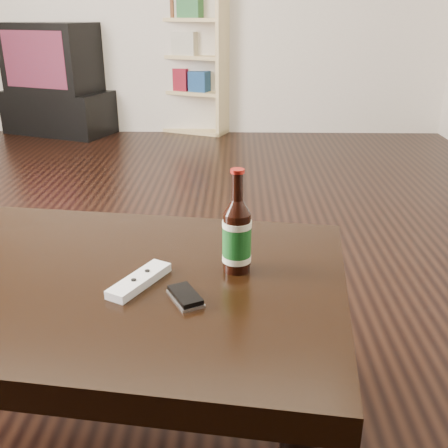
{
  "coord_description": "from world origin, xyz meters",
  "views": [
    {
      "loc": [
        0.63,
        -1.87,
        1.08
      ],
      "look_at": [
        0.61,
        -0.75,
        0.62
      ],
      "focal_mm": 42.0,
      "sensor_mm": 36.0,
      "label": 1
    }
  ],
  "objects_px": {
    "beer_bottle": "(237,236)",
    "phone": "(185,296)",
    "tv": "(53,57)",
    "coffee_table": "(66,296)",
    "tv_stand": "(59,112)",
    "bookshelf": "(190,53)",
    "remote": "(139,280)"
  },
  "relations": [
    {
      "from": "tv_stand",
      "to": "tv",
      "type": "relative_size",
      "value": 1.06
    },
    {
      "from": "bookshelf",
      "to": "phone",
      "type": "xyz_separation_m",
      "value": [
        0.33,
        -3.99,
        -0.19
      ]
    },
    {
      "from": "tv_stand",
      "to": "coffee_table",
      "type": "relative_size",
      "value": 0.67
    },
    {
      "from": "beer_bottle",
      "to": "remote",
      "type": "distance_m",
      "value": 0.25
    },
    {
      "from": "tv_stand",
      "to": "bookshelf",
      "type": "bearing_deg",
      "value": 28.46
    },
    {
      "from": "bookshelf",
      "to": "coffee_table",
      "type": "relative_size",
      "value": 0.95
    },
    {
      "from": "tv",
      "to": "coffee_table",
      "type": "bearing_deg",
      "value": -50.73
    },
    {
      "from": "coffee_table",
      "to": "bookshelf",
      "type": "bearing_deg",
      "value": 90.34
    },
    {
      "from": "coffee_table",
      "to": "beer_bottle",
      "type": "bearing_deg",
      "value": 2.73
    },
    {
      "from": "tv_stand",
      "to": "phone",
      "type": "xyz_separation_m",
      "value": [
        1.53,
        -3.83,
        0.32
      ]
    },
    {
      "from": "coffee_table",
      "to": "phone",
      "type": "xyz_separation_m",
      "value": [
        0.3,
        -0.12,
        0.07
      ]
    },
    {
      "from": "coffee_table",
      "to": "tv",
      "type": "bearing_deg",
      "value": 108.36
    },
    {
      "from": "tv",
      "to": "remote",
      "type": "relative_size",
      "value": 4.93
    },
    {
      "from": "tv_stand",
      "to": "phone",
      "type": "relative_size",
      "value": 8.69
    },
    {
      "from": "beer_bottle",
      "to": "phone",
      "type": "xyz_separation_m",
      "value": [
        -0.11,
        -0.14,
        -0.08
      ]
    },
    {
      "from": "bookshelf",
      "to": "coffee_table",
      "type": "distance_m",
      "value": 3.88
    },
    {
      "from": "tv_stand",
      "to": "coffee_table",
      "type": "xyz_separation_m",
      "value": [
        1.23,
        -3.71,
        0.24
      ]
    },
    {
      "from": "coffee_table",
      "to": "phone",
      "type": "bearing_deg",
      "value": -21.92
    },
    {
      "from": "tv_stand",
      "to": "remote",
      "type": "height_order",
      "value": "remote"
    },
    {
      "from": "tv",
      "to": "beer_bottle",
      "type": "relative_size",
      "value": 3.6
    },
    {
      "from": "tv",
      "to": "phone",
      "type": "relative_size",
      "value": 8.19
    },
    {
      "from": "tv",
      "to": "coffee_table",
      "type": "xyz_separation_m",
      "value": [
        1.23,
        -3.71,
        -0.24
      ]
    },
    {
      "from": "tv_stand",
      "to": "tv",
      "type": "height_order",
      "value": "tv"
    },
    {
      "from": "remote",
      "to": "tv_stand",
      "type": "bearing_deg",
      "value": 138.52
    },
    {
      "from": "tv_stand",
      "to": "beer_bottle",
      "type": "height_order",
      "value": "beer_bottle"
    },
    {
      "from": "bookshelf",
      "to": "remote",
      "type": "xyz_separation_m",
      "value": [
        0.22,
        -3.93,
        -0.19
      ]
    },
    {
      "from": "tv_stand",
      "to": "phone",
      "type": "height_order",
      "value": "phone"
    },
    {
      "from": "tv",
      "to": "remote",
      "type": "xyz_separation_m",
      "value": [
        1.43,
        -3.77,
        -0.16
      ]
    },
    {
      "from": "tv_stand",
      "to": "coffee_table",
      "type": "bearing_deg",
      "value": -50.74
    },
    {
      "from": "coffee_table",
      "to": "phone",
      "type": "distance_m",
      "value": 0.34
    },
    {
      "from": "bookshelf",
      "to": "tv_stand",
      "type": "bearing_deg",
      "value": -150.26
    },
    {
      "from": "tv_stand",
      "to": "coffee_table",
      "type": "height_order",
      "value": "coffee_table"
    }
  ]
}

